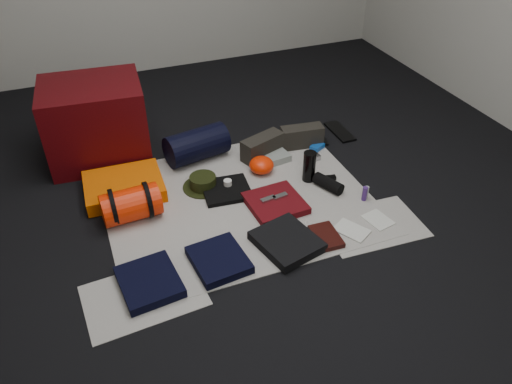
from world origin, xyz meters
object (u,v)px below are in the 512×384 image
object	(u,v)px
stuff_sack	(131,205)
water_bottle	(309,166)
sleeping_pad	(124,186)
compact_camera	(314,158)
red_cabinet	(96,122)
paperback_book	(326,236)
navy_duffel	(197,145)

from	to	relation	value
stuff_sack	water_bottle	size ratio (longest dim) A/B	1.61
stuff_sack	sleeping_pad	bearing A→B (deg)	90.44
sleeping_pad	compact_camera	xyz separation A→B (m)	(1.29, -0.11, -0.03)
sleeping_pad	water_bottle	world-z (taller)	water_bottle
red_cabinet	paperback_book	size ratio (longest dim) A/B	3.07
compact_camera	paperback_book	xyz separation A→B (m)	(-0.30, -0.76, -0.00)
red_cabinet	paperback_book	xyz separation A→B (m)	(1.05, -1.36, -0.25)
stuff_sack	navy_duffel	size ratio (longest dim) A/B	0.79
stuff_sack	paperback_book	world-z (taller)	stuff_sack
stuff_sack	compact_camera	bearing A→B (deg)	7.69
red_cabinet	water_bottle	xyz separation A→B (m)	(1.22, -0.81, -0.16)
navy_duffel	water_bottle	world-z (taller)	navy_duffel
navy_duffel	compact_camera	bearing A→B (deg)	-34.20
stuff_sack	compact_camera	xyz separation A→B (m)	(1.28, 0.17, -0.08)
stuff_sack	paperback_book	xyz separation A→B (m)	(0.98, -0.58, -0.08)
red_cabinet	paperback_book	distance (m)	1.74
compact_camera	stuff_sack	bearing A→B (deg)	-176.37
stuff_sack	compact_camera	world-z (taller)	stuff_sack
water_bottle	paperback_book	distance (m)	0.59
red_cabinet	water_bottle	distance (m)	1.47
sleeping_pad	paperback_book	bearing A→B (deg)	-41.27
stuff_sack	navy_duffel	distance (m)	0.73
red_cabinet	water_bottle	bearing A→B (deg)	-28.83
compact_camera	paperback_book	size ratio (longest dim) A/B	0.42
red_cabinet	navy_duffel	distance (m)	0.70
sleeping_pad	navy_duffel	bearing A→B (deg)	21.06
red_cabinet	water_bottle	size ratio (longest dim) A/B	3.13
sleeping_pad	navy_duffel	xyz separation A→B (m)	(0.54, 0.21, 0.07)
red_cabinet	navy_duffel	xyz separation A→B (m)	(0.61, -0.29, -0.15)
red_cabinet	sleeping_pad	xyz separation A→B (m)	(0.07, -0.50, -0.22)
navy_duffel	water_bottle	bearing A→B (deg)	-51.72
paperback_book	compact_camera	bearing A→B (deg)	70.98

